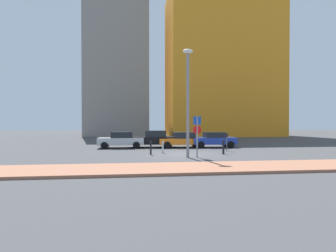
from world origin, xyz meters
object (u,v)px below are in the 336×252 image
parked_car_orange (182,140)px  traffic_bollard_mid (163,147)px  street_lamp (188,94)px  parked_car_blue (214,139)px  parking_sign_post (197,131)px  traffic_bollard_near (223,147)px  parked_car_black (153,139)px  parking_meter (227,140)px  parked_car_silver (121,140)px  traffic_bollard_far (151,148)px

parked_car_orange → traffic_bollard_mid: bearing=-118.4°
traffic_bollard_mid → street_lamp: bearing=-62.6°
parked_car_blue → parking_sign_post: size_ratio=1.48×
parking_sign_post → traffic_bollard_near: parking_sign_post is taller
traffic_bollard_mid → parked_car_blue: bearing=36.0°
parked_car_black → parking_meter: bearing=-33.3°
parked_car_silver → traffic_bollard_near: bearing=-35.0°
street_lamp → traffic_bollard_near: bearing=26.0°
parked_car_silver → parking_meter: bearing=-22.1°
parked_car_silver → parked_car_black: bearing=4.7°
parking_meter → traffic_bollard_far: 6.62m
parked_car_silver → street_lamp: 9.32m
traffic_bollard_near → traffic_bollard_far: 5.45m
parked_car_orange → parked_car_black: bearing=172.2°
parked_car_black → traffic_bollard_mid: parked_car_black is taller
traffic_bollard_far → parked_car_orange: bearing=58.1°
parking_sign_post → traffic_bollard_near: 3.04m
parking_meter → traffic_bollard_far: size_ratio=1.48×
traffic_bollard_near → parking_meter: bearing=64.0°
parking_sign_post → parked_car_orange: bearing=89.0°
traffic_bollard_mid → traffic_bollard_far: size_ratio=0.92×
parking_meter → traffic_bollard_far: parking_meter is taller
parked_car_silver → parked_car_blue: 8.80m
parked_car_blue → traffic_bollard_near: 5.25m
parked_car_orange → traffic_bollard_far: size_ratio=4.35×
traffic_bollard_mid → parking_meter: bearing=6.3°
traffic_bollard_near → traffic_bollard_mid: size_ratio=1.17×
parked_car_silver → traffic_bollard_far: (2.53, -5.28, -0.28)m
parked_car_silver → parked_car_orange: 5.74m
parked_car_black → street_lamp: (1.96, -7.30, 3.50)m
parked_car_blue → traffic_bollard_near: bearing=-99.0°
parked_car_silver → traffic_bollard_mid: size_ratio=4.61×
street_lamp → parked_car_orange: bearing=83.7°
parked_car_blue → traffic_bollard_far: (-6.26, -4.88, -0.26)m
parked_car_silver → parking_sign_post: parking_sign_post is taller
parked_car_orange → traffic_bollard_far: (-3.21, -5.16, -0.25)m
parked_car_silver → parking_meter: parked_car_silver is taller
parking_meter → street_lamp: bearing=-139.2°
street_lamp → parking_sign_post: bearing=-0.4°
parking_meter → street_lamp: size_ratio=0.20×
street_lamp → traffic_bollard_near: size_ratio=6.84×
parked_car_silver → parking_sign_post: 9.07m
parked_car_blue → traffic_bollard_mid: size_ratio=4.55×
parked_car_silver → street_lamp: (4.97, -7.05, 3.53)m
traffic_bollard_far → parked_car_silver: bearing=115.6°
parked_car_orange → traffic_bollard_near: parked_car_orange is taller
parked_car_orange → parking_sign_post: size_ratio=1.53×
parked_car_orange → street_lamp: street_lamp is taller
traffic_bollard_near → traffic_bollard_mid: (-4.46, 1.35, -0.08)m
parked_car_orange → parking_sign_post: bearing=-91.0°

